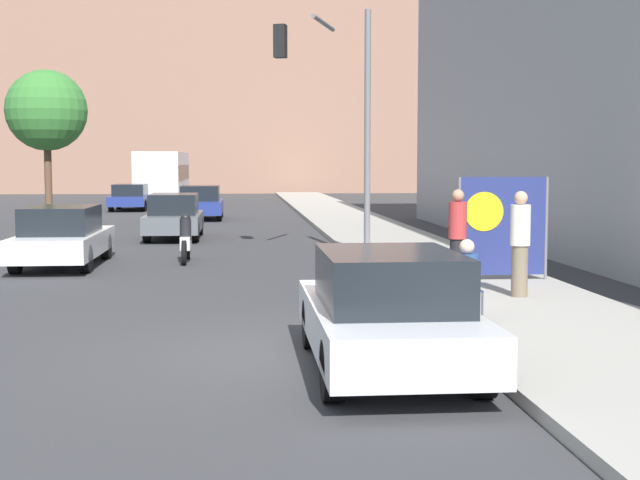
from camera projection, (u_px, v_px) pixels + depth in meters
name	position (u px, v px, depth m)	size (l,w,h in m)	color
ground_plane	(291.00, 355.00, 11.28)	(160.00, 160.00, 0.00)	#38383A
sidewalk_curb	(392.00, 243.00, 26.50)	(3.43, 90.00, 0.15)	#A8A399
seated_protester	(466.00, 277.00, 13.01)	(1.00, 0.77, 1.17)	#474C56
jogger_on_sidewalk	(520.00, 243.00, 15.18)	(0.34, 0.34, 1.81)	#756651
pedestrian_behind	(457.00, 236.00, 16.61)	(0.34, 0.34, 1.80)	black
protest_banner	(502.00, 226.00, 17.36)	(1.80, 0.06, 2.02)	slate
traffic_light_pole	(336.00, 93.00, 22.59)	(2.43, 2.20, 6.12)	slate
parked_car_curbside	(388.00, 311.00, 10.36)	(1.77, 4.31, 1.42)	silver
car_on_road_nearest	(63.00, 236.00, 21.00)	(1.75, 4.74, 1.42)	white
car_on_road_midblock	(174.00, 216.00, 28.65)	(1.70, 4.44, 1.46)	#565B60
car_on_road_distant	(201.00, 203.00, 38.63)	(1.88, 4.27, 1.47)	navy
car_on_road_far_lane	(131.00, 197.00, 46.24)	(1.85, 4.61, 1.36)	navy
city_bus_on_road	(163.00, 174.00, 52.83)	(2.49, 10.13, 3.08)	silver
motorcycle_on_road	(186.00, 241.00, 21.89)	(0.28, 2.03, 1.21)	silver
street_tree_midblock	(46.00, 111.00, 33.93)	(3.08, 3.08, 5.99)	brown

